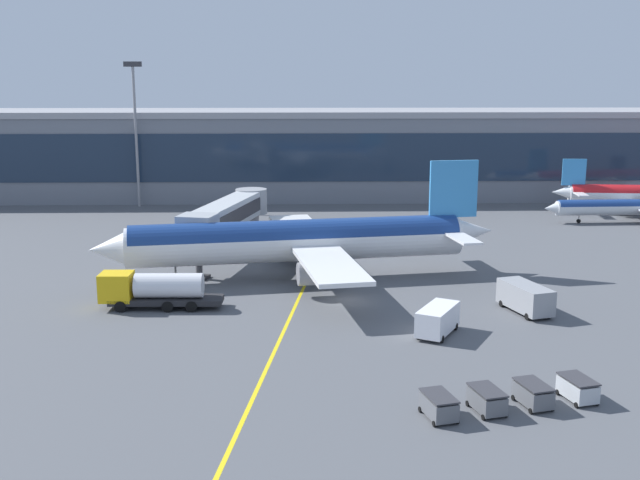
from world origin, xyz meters
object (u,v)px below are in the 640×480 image
object	(u,v)px
lavatory_truck	(524,296)
baggage_cart_1	(487,400)
fuel_tanker	(153,289)
baggage_cart_3	(578,388)
commuter_jet_near	(639,207)
main_airliner	(300,240)
baggage_cart_2	(533,394)
crew_van	(438,318)
baggage_cart_0	(439,406)

from	to	relation	value
lavatory_truck	baggage_cart_1	size ratio (longest dim) A/B	2.11
fuel_tanker	baggage_cart_1	size ratio (longest dim) A/B	3.68
baggage_cart_3	commuter_jet_near	bearing A→B (deg)	63.04
main_airliner	baggage_cart_3	world-z (taller)	main_airliner
baggage_cart_2	commuter_jet_near	size ratio (longest dim) A/B	0.11
baggage_cart_2	baggage_cart_3	size ratio (longest dim) A/B	1.00
lavatory_truck	crew_van	xyz separation A→B (m)	(-8.67, -5.80, -0.11)
lavatory_truck	baggage_cart_1	distance (m)	22.02
baggage_cart_0	baggage_cart_1	world-z (taller)	same
baggage_cart_3	commuter_jet_near	distance (m)	68.67
crew_van	baggage_cart_1	xyz separation A→B (m)	(0.36, -14.58, -0.53)
lavatory_truck	crew_van	distance (m)	10.43
baggage_cart_3	main_airliner	bearing A→B (deg)	119.78
baggage_cart_1	commuter_jet_near	size ratio (longest dim) A/B	0.11
crew_van	baggage_cart_3	world-z (taller)	crew_van
baggage_cart_0	baggage_cart_1	xyz separation A→B (m)	(3.10, 0.79, 0.00)
main_airliner	lavatory_truck	world-z (taller)	main_airliner
baggage_cart_2	crew_van	bearing A→B (deg)	104.09
baggage_cart_0	commuter_jet_near	size ratio (longest dim) A/B	0.11
fuel_tanker	baggage_cart_0	xyz separation A→B (m)	(21.39, -23.15, -0.96)
baggage_cart_0	fuel_tanker	bearing A→B (deg)	132.73
baggage_cart_0	main_airliner	bearing A→B (deg)	104.03
main_airliner	crew_van	distance (m)	21.00
main_airliner	baggage_cart_1	distance (m)	34.36
lavatory_truck	baggage_cart_0	xyz separation A→B (m)	(-11.41, -21.17, -0.64)
main_airliner	fuel_tanker	distance (m)	16.60
main_airliner	lavatory_truck	size ratio (longest dim) A/B	6.67
fuel_tanker	main_airliner	bearing A→B (deg)	36.99
lavatory_truck	baggage_cart_3	size ratio (longest dim) A/B	2.11
main_airliner	baggage_cart_2	world-z (taller)	main_airliner
baggage_cart_1	crew_van	bearing A→B (deg)	91.42
lavatory_truck	crew_van	size ratio (longest dim) A/B	1.15
baggage_cart_1	commuter_jet_near	xyz separation A→B (m)	(37.32, 62.77, 1.46)
baggage_cart_1	fuel_tanker	bearing A→B (deg)	137.59
lavatory_truck	main_airliner	bearing A→B (deg)	148.87
fuel_tanker	commuter_jet_near	xyz separation A→B (m)	(61.81, 40.40, 0.49)
fuel_tanker	baggage_cart_0	world-z (taller)	fuel_tanker
lavatory_truck	baggage_cart_0	bearing A→B (deg)	-118.32
main_airliner	baggage_cart_3	distance (m)	35.50
main_airliner	crew_van	world-z (taller)	main_airliner
baggage_cart_2	baggage_cart_3	distance (m)	3.20
commuter_jet_near	baggage_cart_2	bearing A→B (deg)	-118.90
lavatory_truck	baggage_cart_1	xyz separation A→B (m)	(-8.31, -20.38, -0.64)
baggage_cart_2	baggage_cart_3	bearing A→B (deg)	14.24
lavatory_truck	baggage_cart_3	xyz separation A→B (m)	(-2.10, -18.81, -0.64)
lavatory_truck	fuel_tanker	bearing A→B (deg)	176.54
baggage_cart_1	baggage_cart_3	size ratio (longest dim) A/B	1.00
lavatory_truck	baggage_cart_3	bearing A→B (deg)	-96.38
crew_van	baggage_cart_0	world-z (taller)	crew_van
lavatory_truck	baggage_cart_1	world-z (taller)	lavatory_truck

